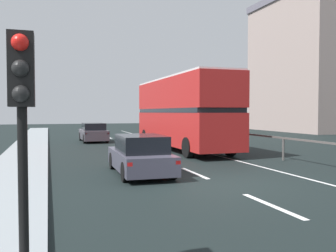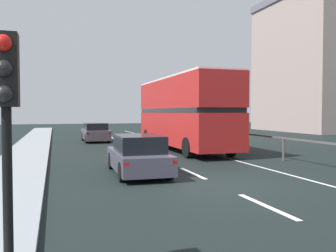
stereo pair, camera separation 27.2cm
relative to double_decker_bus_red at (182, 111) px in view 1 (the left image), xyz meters
The scene contains 8 objects.
ground_plane 10.52m from the double_decker_bus_red, 104.31° to the right, with size 74.49×120.00×0.10m, color black.
near_sidewalk_kerb 13.36m from the double_decker_bus_red, 131.02° to the right, with size 2.16×80.00×0.14m, color gray.
lane_paint_markings 3.01m from the double_decker_bus_red, 108.45° to the right, with size 3.28×46.00×0.01m.
bridge_side_railing 3.15m from the double_decker_bus_red, 19.53° to the right, with size 0.10×42.00×1.06m.
double_decker_bus_red is the anchor object (origin of this frame).
hatchback_car_near 9.07m from the double_decker_bus_red, 119.78° to the right, with size 1.84×4.22×1.40m.
traffic_signal_pole 17.50m from the double_decker_bus_red, 116.62° to the right, with size 0.30×0.42×3.04m.
sedan_car_ahead 8.57m from the double_decker_bus_red, 121.06° to the left, with size 1.81×4.23×1.39m.
Camera 1 is at (-5.00, -10.47, 2.21)m, focal length 39.26 mm.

